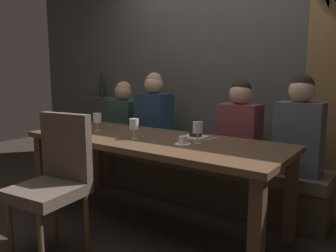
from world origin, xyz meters
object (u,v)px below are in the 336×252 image
(diner_far_end, at_px, (240,124))
(chair_near_side, at_px, (55,175))
(fork_on_table, at_px, (212,138))
(dining_table, at_px, (152,148))
(banquette_bench, at_px, (195,177))
(diner_near_end, at_px, (299,127))
(diner_bearded, at_px, (154,114))
(espresso_cup, at_px, (183,141))
(wine_glass_far_left, at_px, (134,125))
(diner_redhead, at_px, (123,115))
(wine_glass_center_back, at_px, (97,119))
(wine_glass_far_right, at_px, (198,128))
(wine_bottle_dark_red, at_px, (102,88))
(dessert_plate, at_px, (195,136))

(diner_far_end, bearing_deg, chair_near_side, -118.30)
(fork_on_table, bearing_deg, dining_table, -140.77)
(banquette_bench, bearing_deg, dining_table, -90.00)
(banquette_bench, bearing_deg, diner_near_end, -1.42)
(diner_bearded, relative_size, espresso_cup, 6.89)
(diner_bearded, height_order, diner_far_end, diner_bearded)
(diner_near_end, distance_m, fork_on_table, 0.71)
(banquette_bench, distance_m, wine_glass_far_left, 1.03)
(diner_redhead, distance_m, wine_glass_center_back, 0.83)
(diner_near_end, relative_size, wine_glass_far_left, 4.90)
(espresso_cup, relative_size, fork_on_table, 0.71)
(diner_redhead, xyz_separation_m, wine_glass_far_right, (1.41, -0.69, 0.06))
(dining_table, xyz_separation_m, fork_on_table, (0.42, 0.25, 0.09))
(wine_glass_far_left, relative_size, wine_glass_far_right, 1.00)
(wine_glass_far_right, bearing_deg, wine_glass_center_back, -177.19)
(wine_glass_far_right, height_order, espresso_cup, wine_glass_far_right)
(diner_near_end, xyz_separation_m, wine_bottle_dark_red, (-2.69, 0.38, 0.24))
(wine_glass_center_back, relative_size, dessert_plate, 0.86)
(wine_glass_center_back, distance_m, dessert_plate, 0.94)
(banquette_bench, distance_m, diner_redhead, 1.15)
(dining_table, xyz_separation_m, diner_bearded, (-0.51, 0.68, 0.19))
(wine_glass_far_left, distance_m, wine_glass_far_right, 0.52)
(fork_on_table, bearing_deg, diner_near_end, 45.21)
(diner_bearded, distance_m, wine_glass_far_left, 0.89)
(wine_glass_far_right, relative_size, espresso_cup, 1.37)
(dining_table, relative_size, diner_far_end, 2.89)
(chair_near_side, bearing_deg, banquette_bench, 78.39)
(espresso_cup, bearing_deg, diner_near_end, 49.93)
(diner_far_end, xyz_separation_m, wine_glass_far_left, (-0.56, -0.80, 0.04))
(wine_bottle_dark_red, distance_m, wine_glass_far_right, 2.37)
(diner_near_end, height_order, wine_glass_center_back, diner_near_end)
(diner_near_end, relative_size, fork_on_table, 4.73)
(diner_bearded, height_order, wine_bottle_dark_red, same)
(diner_near_end, height_order, wine_glass_far_right, diner_near_end)
(dining_table, bearing_deg, banquette_bench, 90.00)
(chair_near_side, distance_m, espresso_cup, 0.93)
(wine_glass_far_right, bearing_deg, wine_bottle_dark_red, 154.20)
(wine_bottle_dark_red, bearing_deg, dining_table, -31.76)
(diner_redhead, height_order, diner_far_end, diner_far_end)
(dining_table, relative_size, espresso_cup, 18.33)
(diner_bearded, distance_m, diner_near_end, 1.49)
(dining_table, xyz_separation_m, wine_glass_center_back, (-0.62, -0.02, 0.20))
(chair_near_side, distance_m, diner_bearded, 1.44)
(diner_redhead, distance_m, diner_bearded, 0.49)
(banquette_bench, bearing_deg, diner_bearded, -177.37)
(banquette_bench, height_order, espresso_cup, espresso_cup)
(dining_table, xyz_separation_m, diner_near_end, (0.98, 0.68, 0.18))
(wine_glass_center_back, height_order, wine_glass_far_right, same)
(diner_bearded, relative_size, wine_bottle_dark_red, 2.53)
(diner_near_end, distance_m, wine_glass_center_back, 1.75)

